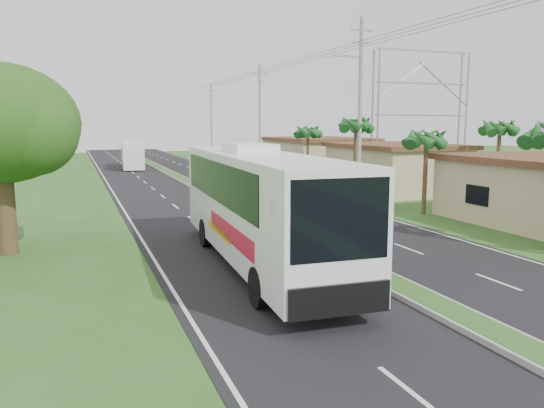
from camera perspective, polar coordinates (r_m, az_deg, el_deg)
name	(u,v)px	position (r m, az deg, el deg)	size (l,w,h in m)	color
ground	(408,294)	(17.00, 14.41, -9.39)	(180.00, 180.00, 0.00)	#30521E
road_asphalt	(229,204)	(34.87, -4.69, 0.05)	(14.00, 160.00, 0.02)	black
median_strip	(229,202)	(34.86, -4.69, 0.20)	(1.20, 160.00, 0.18)	gray
lane_edge_left	(123,209)	(33.69, -15.71, -0.56)	(0.12, 160.00, 0.01)	silver
lane_edge_right	(321,199)	(37.24, 5.27, 0.57)	(0.12, 160.00, 0.01)	silver
shop_mid	(395,167)	(42.39, 13.06, 3.88)	(7.60, 10.60, 3.67)	tan
shop_far	(317,156)	(54.56, 4.90, 5.15)	(8.60, 11.60, 3.82)	tan
palm_verge_b	(427,139)	(31.44, 16.30, 6.77)	(2.40, 2.40, 5.05)	#473321
palm_verge_c	(356,125)	(36.98, 9.03, 8.41)	(2.40, 2.40, 5.85)	#473321
palm_verge_d	(308,132)	(45.24, 3.90, 7.78)	(2.40, 2.40, 5.25)	#473321
palm_behind_shop	(500,128)	(38.96, 23.32, 7.55)	(2.40, 2.40, 5.65)	#473321
utility_pole_b	(360,107)	(35.96, 9.40, 10.21)	(3.20, 0.28, 12.00)	gray
utility_pole_c	(260,119)	(54.23, -1.30, 9.12)	(1.60, 0.28, 11.00)	gray
utility_pole_d	(212,122)	(73.40, -6.52, 8.73)	(1.60, 0.28, 10.50)	gray
billboard_lattice	(421,107)	(53.42, 15.70, 10.05)	(10.18, 1.18, 12.07)	gray
coach_bus_main	(259,200)	(19.26, -1.44, 0.45)	(3.49, 13.85, 4.44)	white
coach_bus_far	(132,153)	(65.19, -14.82, 5.29)	(2.97, 10.64, 3.06)	white
motorcyclist	(260,227)	(22.93, -1.33, -2.48)	(1.73, 0.61, 2.16)	black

